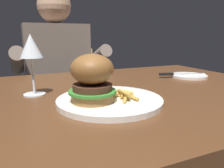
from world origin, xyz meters
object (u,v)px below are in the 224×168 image
Objects in this scene: table_knife at (178,74)px; bread_plate at (189,76)px; wine_glass at (31,49)px; burger_sandwich at (92,78)px; diner_person at (59,94)px; main_plate at (110,100)px.

bread_plate is at bearing -17.00° from table_knife.
burger_sandwich is at bearing -54.31° from wine_glass.
diner_person reaches higher than wine_glass.
burger_sandwich is 0.86m from diner_person.
wine_glass is at bearing -106.06° from diner_person.
diner_person is (0.01, 0.81, -0.18)m from main_plate.
diner_person is (-0.45, 0.61, -0.18)m from bread_plate.
diner_person reaches higher than bread_plate.
burger_sandwich is (-0.05, -0.01, 0.07)m from main_plate.
main_plate is at bearing 9.15° from burger_sandwich.
burger_sandwich is at bearing -157.69° from bread_plate.
wine_glass is 0.91× the size of table_knife.
bread_plate is at bearing 22.31° from burger_sandwich.
diner_person reaches higher than table_knife.
main_plate is 1.55× the size of wine_glass.
main_plate reaches higher than bread_plate.
diner_person is at bearing 126.54° from bread_plate.
main_plate is 0.24× the size of diner_person.
diner_person is at bearing 89.31° from main_plate.
table_knife is (0.41, 0.22, 0.01)m from main_plate.
diner_person reaches higher than burger_sandwich.
diner_person is at bearing 73.94° from wine_glass.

